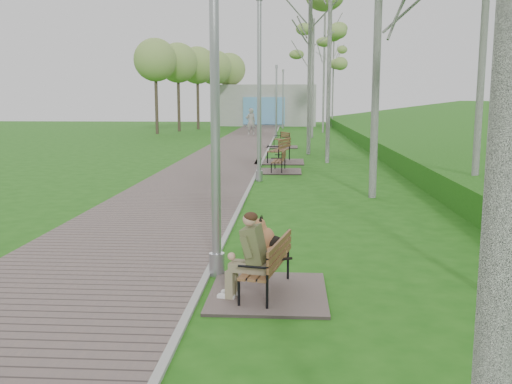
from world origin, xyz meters
The scene contains 17 objects.
ground centered at (0.00, 0.00, 0.00)m, with size 120.00×120.00×0.00m, color #1D5611.
walkway centered at (-1.75, 21.50, 0.02)m, with size 3.50×67.00×0.04m, color #665753.
kerb centered at (0.00, 21.50, 0.03)m, with size 0.10×67.00×0.05m, color #999993.
building_north centered at (-1.50, 50.97, 1.99)m, with size 10.00×5.20×4.00m.
bench_main centered at (0.85, 0.44, 0.38)m, with size 1.56×1.74×1.36m.
bench_second centered at (0.76, 13.61, 0.18)m, with size 1.58×1.76×0.97m.
bench_third centered at (0.70, 16.78, 0.23)m, with size 2.01×2.23×1.23m.
bench_far centered at (0.67, 24.28, 0.19)m, with size 1.68×1.86×1.03m.
lamp_post_near centered at (0.14, 1.27, 2.75)m, with size 0.23×0.23×5.88m.
lamp_post_second centered at (0.20, 11.22, 2.74)m, with size 0.23×0.23×5.86m.
lamp_post_third centered at (0.14, 32.51, 2.29)m, with size 0.19×0.19×4.90m.
lamp_post_far centered at (0.39, 44.87, 2.44)m, with size 0.20×0.20×5.23m.
pedestrian_near centered at (-1.78, 34.90, 0.97)m, with size 0.71×0.46×1.94m, color silver.
pedestrian_far centered at (-2.47, 44.06, 0.91)m, with size 0.89×0.69×1.82m, color gray.
birch_far_b centered at (2.58, 32.07, 6.42)m, with size 2.31×2.31×8.17m.
birch_far_c centered at (3.66, 38.44, 7.35)m, with size 2.55×2.55×9.36m.
birch_distant_b centered at (5.05, 48.37, 7.16)m, with size 2.22×2.22×9.13m.
Camera 1 is at (1.24, -6.88, 2.60)m, focal length 40.00 mm.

